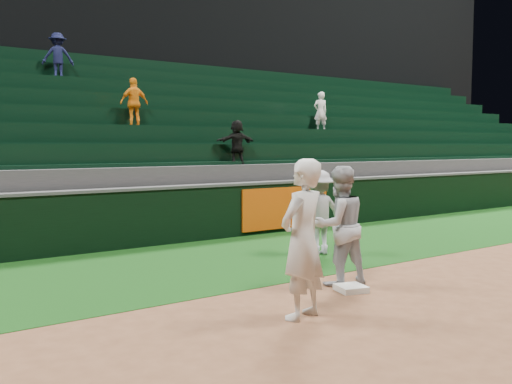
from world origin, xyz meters
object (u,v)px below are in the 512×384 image
(first_baseman, at_px, (302,239))
(baserunner, at_px, (339,226))
(first_base, at_px, (351,288))
(base_coach, at_px, (319,212))

(first_baseman, height_order, baserunner, first_baseman)
(first_base, relative_size, base_coach, 0.24)
(base_coach, bearing_deg, baserunner, 61.68)
(first_baseman, xyz_separation_m, base_coach, (2.90, 2.95, -0.16))
(first_base, distance_m, first_baseman, 1.79)
(baserunner, distance_m, base_coach, 2.40)
(first_base, bearing_deg, first_baseman, -158.06)
(first_baseman, bearing_deg, base_coach, -150.58)
(baserunner, bearing_deg, first_baseman, 42.84)
(baserunner, xyz_separation_m, base_coach, (1.35, 1.98, -0.08))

